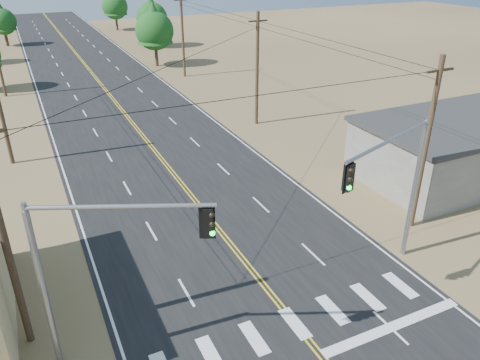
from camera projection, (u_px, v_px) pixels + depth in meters
road at (154, 149)px, 38.24m from camera, size 15.00×200.00×0.02m
building_right at (465, 147)px, 33.38m from camera, size 15.00×8.00×4.00m
utility_pole_left_near at (4, 237)px, 17.37m from camera, size 1.80×0.30×10.00m
utility_pole_right_near at (426, 145)px, 25.48m from camera, size 1.80×0.30×10.00m
utility_pole_right_mid at (257, 69)px, 41.64m from camera, size 1.80×0.30×10.00m
utility_pole_right_far at (183, 35)px, 57.81m from camera, size 1.80×0.30×10.00m
signal_mast_left at (91, 261)px, 16.24m from camera, size 5.89×2.80×7.35m
signal_mast_right at (399, 178)px, 21.59m from camera, size 6.50×2.52×7.69m
tree_left_far at (2, 19)px, 76.90m from camera, size 4.26×4.26×7.10m
tree_right_near at (154, 27)px, 63.06m from camera, size 5.16×5.16×8.60m
tree_right_mid at (152, 15)px, 75.51m from camera, size 4.99×4.99×8.32m
tree_right_far at (115, 4)px, 91.61m from camera, size 4.93×4.93×8.22m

